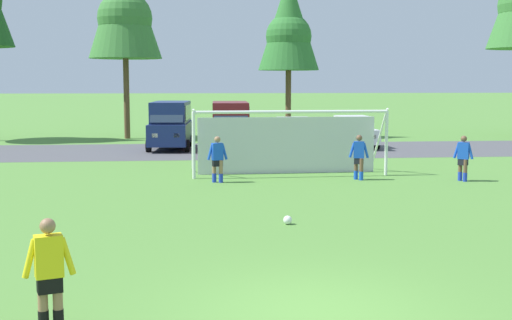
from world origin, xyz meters
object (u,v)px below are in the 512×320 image
player_striker_near (463,158)px  parked_car_slot_center (353,132)px  soccer_ball (288,220)px  parked_car_slot_left (230,125)px  parked_car_slot_far_left (171,124)px  parked_car_slot_center_left (295,134)px  referee (49,275)px  player_midfield_center (359,157)px  soccer_goal (288,141)px  player_defender_far (217,159)px

player_striker_near → parked_car_slot_center: size_ratio=0.39×
soccer_ball → parked_car_slot_center: (6.47, 19.14, 0.77)m
parked_car_slot_left → player_striker_near: bearing=-56.9°
parked_car_slot_far_left → parked_car_slot_center_left: 6.63m
soccer_ball → referee: 8.10m
player_striker_near → parked_car_slot_left: bearing=123.1°
soccer_ball → referee: referee is taller
parked_car_slot_left → parked_car_slot_center: (6.76, 0.83, -0.47)m
parked_car_slot_far_left → player_striker_near: bearing=-49.9°
player_striker_near → player_midfield_center: size_ratio=1.00×
soccer_ball → parked_car_slot_far_left: (-3.39, 19.34, 1.23)m
parked_car_slot_far_left → parked_car_slot_center_left: size_ratio=1.17×
soccer_ball → parked_car_slot_far_left: parked_car_slot_far_left is taller
soccer_goal → parked_car_slot_center_left: 8.85m
player_midfield_center → parked_car_slot_far_left: (-7.09, 12.03, 0.52)m
referee → parked_car_slot_far_left: bearing=87.8°
referee → player_striker_near: same height
player_midfield_center → parked_car_slot_center: parked_car_slot_center is taller
soccer_ball → player_midfield_center: (3.70, 7.31, 0.71)m
soccer_ball → player_midfield_center: bearing=63.1°
parked_car_slot_far_left → parked_car_slot_left: (3.10, -1.02, 0.00)m
player_midfield_center → parked_car_slot_center: size_ratio=0.39×
referee → parked_car_slot_far_left: (1.01, 26.10, 0.52)m
soccer_goal → parked_car_slot_far_left: (-4.76, 10.25, 0.05)m
player_defender_far → parked_car_slot_center: parked_car_slot_center is taller
soccer_ball → player_defender_far: bearing=101.4°
player_striker_near → parked_car_slot_left: size_ratio=0.34×
parked_car_slot_center_left → parked_car_slot_center: (3.44, 1.37, 0.00)m
soccer_ball → soccer_goal: (1.37, 9.09, 1.18)m
player_defender_far → parked_car_slot_far_left: (-1.95, 12.17, 0.52)m
player_defender_far → parked_car_slot_center_left: 11.50m
player_striker_near → parked_car_slot_center_left: bearing=111.1°
player_striker_near → parked_car_slot_left: 13.98m
parked_car_slot_center_left → soccer_ball: bearing=-99.7°
referee → player_defender_far: size_ratio=1.00×
parked_car_slot_center → parked_car_slot_center_left: bearing=-158.3°
soccer_goal → referee: size_ratio=4.55×
player_striker_near → parked_car_slot_center_left: size_ratio=0.39×
referee → player_midfield_center: 16.23m
soccer_goal → player_midfield_center: bearing=-37.4°
player_defender_far → player_striker_near: bearing=-3.7°
player_defender_far → parked_car_slot_center_left: (4.47, 10.60, 0.05)m
parked_car_slot_center_left → player_midfield_center: bearing=-86.3°
parked_car_slot_center → soccer_ball: bearing=-108.7°
player_defender_far → parked_car_slot_far_left: parked_car_slot_far_left is taller
soccer_ball → parked_car_slot_left: (-0.29, 18.32, 1.23)m
parked_car_slot_left → player_defender_far: bearing=-95.9°
parked_car_slot_far_left → parked_car_slot_left: same height
player_striker_near → parked_car_slot_far_left: bearing=130.1°
soccer_ball → soccer_goal: bearing=81.4°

